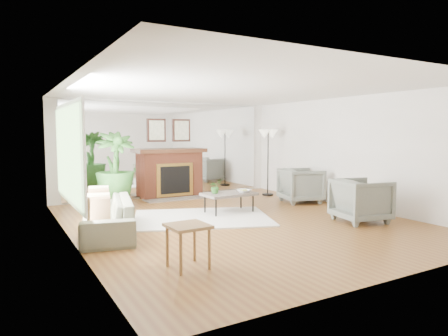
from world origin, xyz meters
TOP-DOWN VIEW (x-y plane):
  - ground at (0.00, 0.00)m, footprint 7.00×7.00m
  - wall_left at (-2.99, 0.00)m, footprint 0.02×7.00m
  - wall_right at (2.99, 0.00)m, footprint 0.02×7.00m
  - wall_back at (0.00, 3.49)m, footprint 6.00×0.02m
  - mirror_panel at (0.00, 3.47)m, footprint 5.40×0.04m
  - window_panel at (-2.96, 0.40)m, footprint 0.04×2.40m
  - fireplace at (0.00, 3.26)m, footprint 1.85×0.83m
  - area_rug at (-0.50, 0.54)m, footprint 3.12×2.68m
  - coffee_table at (0.23, 0.71)m, footprint 1.11×0.67m
  - sofa at (-2.42, 0.24)m, footprint 1.22×2.17m
  - armchair_back at (2.42, 1.00)m, footprint 1.11×1.09m
  - armchair_front at (2.00, -1.21)m, footprint 1.07×1.05m
  - side_table at (-1.94, -1.96)m, footprint 0.51×0.51m
  - potted_ficus at (-1.75, 2.19)m, footprint 0.85×0.85m
  - floor_lamp at (2.37, 2.29)m, footprint 0.58×0.32m
  - tabletop_plant at (-0.06, 0.79)m, footprint 0.33×0.31m
  - fruit_bowl at (0.50, 0.57)m, footprint 0.28×0.28m
  - book at (0.61, 0.86)m, footprint 0.20×0.28m

SIDE VIEW (x-z plane):
  - ground at x=0.00m, z-range 0.00..0.00m
  - area_rug at x=-0.50m, z-range 0.00..0.03m
  - sofa at x=-2.42m, z-range 0.00..0.60m
  - coffee_table at x=0.23m, z-range 0.18..0.62m
  - armchair_front at x=2.00m, z-range 0.00..0.82m
  - armchair_back at x=2.42m, z-range 0.00..0.83m
  - book at x=0.61m, z-range 0.44..0.46m
  - side_table at x=-1.94m, z-range 0.19..0.74m
  - fruit_bowl at x=0.50m, z-range 0.44..0.50m
  - tabletop_plant at x=-0.06m, z-range 0.44..0.73m
  - fireplace at x=0.00m, z-range -0.37..1.68m
  - potted_ficus at x=-1.75m, z-range 0.06..1.78m
  - wall_left at x=-2.99m, z-range 0.00..2.50m
  - wall_right at x=2.99m, z-range 0.00..2.50m
  - wall_back at x=0.00m, z-range 0.00..2.50m
  - mirror_panel at x=0.00m, z-range 0.05..2.45m
  - window_panel at x=-2.96m, z-range 0.60..2.10m
  - floor_lamp at x=2.37m, z-range 0.63..2.40m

